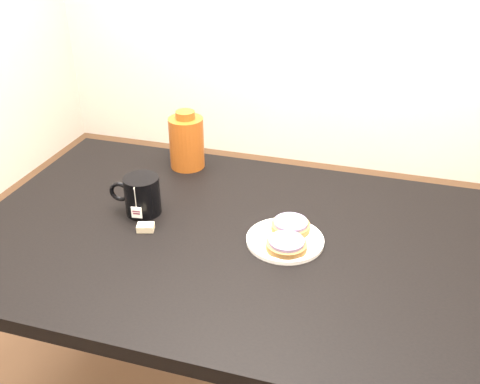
% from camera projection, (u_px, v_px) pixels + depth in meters
% --- Properties ---
extents(table, '(1.40, 0.90, 0.75)m').
position_uv_depth(table, '(230.00, 259.00, 1.47)').
color(table, black).
rests_on(table, ground_plane).
extents(plate, '(0.20, 0.20, 0.02)m').
position_uv_depth(plate, '(285.00, 239.00, 1.39)').
color(plate, white).
rests_on(plate, table).
extents(bagel_back, '(0.14, 0.14, 0.03)m').
position_uv_depth(bagel_back, '(291.00, 225.00, 1.42)').
color(bagel_back, brown).
rests_on(bagel_back, plate).
extents(bagel_front, '(0.14, 0.14, 0.03)m').
position_uv_depth(bagel_front, '(286.00, 245.00, 1.35)').
color(bagel_front, brown).
rests_on(bagel_front, plate).
extents(mug, '(0.15, 0.11, 0.11)m').
position_uv_depth(mug, '(142.00, 195.00, 1.50)').
color(mug, black).
rests_on(mug, table).
extents(teabag_pouch, '(0.05, 0.04, 0.02)m').
position_uv_depth(teabag_pouch, '(146.00, 227.00, 1.44)').
color(teabag_pouch, '#C6B793').
rests_on(teabag_pouch, table).
extents(bagel_package, '(0.13, 0.13, 0.19)m').
position_uv_depth(bagel_package, '(187.00, 142.00, 1.74)').
color(bagel_package, '#692B0D').
rests_on(bagel_package, table).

